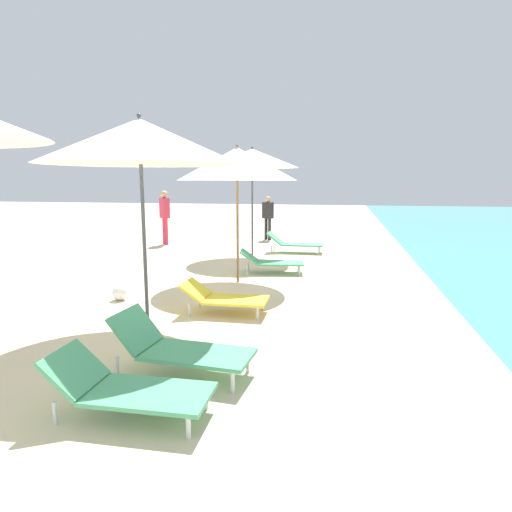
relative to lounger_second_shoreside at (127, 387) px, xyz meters
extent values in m
cube|color=#4CA572|center=(0.21, 0.00, -0.05)|extent=(1.06, 0.60, 0.04)
cube|color=#4CA572|center=(-0.49, -0.01, 0.13)|extent=(0.37, 0.59, 0.33)
cylinder|color=silver|center=(0.63, 0.25, -0.17)|extent=(0.04, 0.04, 0.20)
cylinder|color=silver|center=(0.64, -0.23, -0.17)|extent=(0.04, 0.04, 0.20)
cylinder|color=silver|center=(-0.54, 0.23, -0.17)|extent=(0.04, 0.04, 0.20)
cylinder|color=silver|center=(-0.53, -0.25, -0.17)|extent=(0.04, 0.04, 0.20)
cylinder|color=#4C4C51|center=(-0.79, 2.10, 0.85)|extent=(0.05, 0.05, 2.24)
cone|color=white|center=(-0.79, 2.10, 2.25)|extent=(2.60, 2.60, 0.57)
sphere|color=#4C4C51|center=(-0.79, 2.10, 2.57)|extent=(0.06, 0.06, 0.06)
cube|color=yellow|center=(0.21, 3.09, -0.05)|extent=(0.97, 0.62, 0.04)
cube|color=yellow|center=(-0.44, 3.08, 0.09)|extent=(0.37, 0.61, 0.27)
cylinder|color=silver|center=(0.58, 3.35, -0.17)|extent=(0.04, 0.04, 0.20)
cylinder|color=silver|center=(0.59, 2.84, -0.17)|extent=(0.04, 0.04, 0.20)
cylinder|color=silver|center=(-0.46, 3.33, -0.17)|extent=(0.04, 0.04, 0.20)
cylinder|color=silver|center=(-0.45, 2.83, -0.17)|extent=(0.04, 0.04, 0.20)
cube|color=#4CA572|center=(0.35, 0.87, -0.02)|extent=(1.18, 0.69, 0.04)
cube|color=#4CA572|center=(-0.37, 0.93, 0.18)|extent=(0.39, 0.62, 0.40)
cylinder|color=silver|center=(0.83, 1.08, -0.15)|extent=(0.04, 0.04, 0.23)
cylinder|color=silver|center=(0.79, 0.58, -0.15)|extent=(0.04, 0.04, 0.23)
cylinder|color=silver|center=(-0.43, 1.18, -0.15)|extent=(0.04, 0.04, 0.23)
cylinder|color=silver|center=(-0.47, 0.69, -0.15)|extent=(0.04, 0.04, 0.23)
cylinder|color=olive|center=(-0.28, 5.23, 0.75)|extent=(0.05, 0.05, 2.04)
cone|color=white|center=(-0.28, 5.23, 2.09)|extent=(2.36, 2.36, 0.64)
sphere|color=olive|center=(-0.28, 5.23, 2.44)|extent=(0.06, 0.06, 0.06)
cube|color=#4CA572|center=(0.44, 6.26, -0.04)|extent=(1.10, 0.72, 0.04)
cube|color=#4CA572|center=(-0.25, 6.15, 0.11)|extent=(0.46, 0.63, 0.29)
cylinder|color=silver|center=(0.81, 6.55, -0.16)|extent=(0.04, 0.04, 0.21)
cylinder|color=silver|center=(0.88, 6.08, -0.16)|extent=(0.04, 0.04, 0.21)
cylinder|color=silver|center=(-0.32, 6.38, -0.16)|extent=(0.04, 0.04, 0.21)
cylinder|color=silver|center=(-0.25, 5.91, -0.16)|extent=(0.04, 0.04, 0.21)
cylinder|color=#4C4C51|center=(-0.61, 8.23, 0.92)|extent=(0.05, 0.05, 2.37)
cone|color=white|center=(-0.61, 8.23, 2.35)|extent=(2.46, 2.46, 0.49)
sphere|color=#4C4C51|center=(-0.61, 8.23, 2.62)|extent=(0.06, 0.06, 0.06)
cube|color=#4CA572|center=(0.65, 9.18, -0.03)|extent=(1.18, 0.55, 0.04)
cube|color=#4CA572|center=(-0.14, 9.18, 0.14)|extent=(0.42, 0.55, 0.34)
cylinder|color=silver|center=(1.14, 9.41, -0.16)|extent=(0.04, 0.04, 0.21)
cylinder|color=silver|center=(1.14, 8.96, -0.16)|extent=(0.04, 0.04, 0.21)
cylinder|color=silver|center=(-0.20, 9.41, -0.16)|extent=(0.04, 0.04, 0.21)
cylinder|color=silver|center=(-0.20, 8.95, -0.16)|extent=(0.04, 0.04, 0.21)
cylinder|color=#D8334C|center=(-3.81, 9.99, 0.16)|extent=(0.11, 0.11, 0.86)
cylinder|color=#D8334C|center=(-3.93, 10.11, 0.16)|extent=(0.11, 0.11, 0.86)
cube|color=#D8334C|center=(-3.87, 10.05, 0.91)|extent=(0.41, 0.41, 0.64)
sphere|color=#D8A87F|center=(-3.87, 10.05, 1.35)|extent=(0.23, 0.23, 0.23)
cylinder|color=#262628|center=(-0.73, 11.78, 0.11)|extent=(0.11, 0.11, 0.75)
cylinder|color=#262628|center=(-0.87, 11.87, 0.11)|extent=(0.11, 0.11, 0.75)
cube|color=#262628|center=(-0.80, 11.83, 0.76)|extent=(0.42, 0.38, 0.56)
sphere|color=#D8A87F|center=(-0.80, 11.83, 1.14)|extent=(0.20, 0.20, 0.20)
sphere|color=white|center=(-1.95, 3.47, -0.13)|extent=(0.27, 0.27, 0.27)
camera|label=1|loc=(1.79, -3.25, 1.75)|focal=30.81mm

